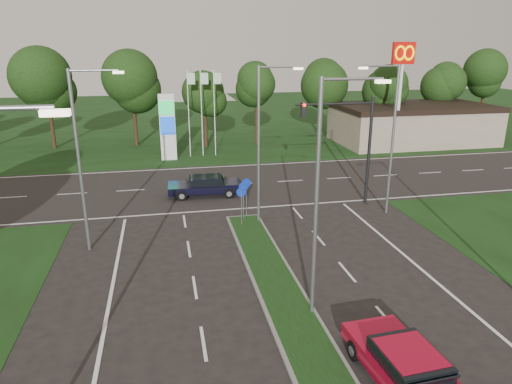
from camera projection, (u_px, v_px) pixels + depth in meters
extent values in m
cube|color=black|center=(195.00, 122.00, 63.32)|extent=(160.00, 50.00, 0.02)
cube|color=black|center=(226.00, 185.00, 34.39)|extent=(160.00, 12.00, 0.02)
cube|color=slate|center=(308.00, 347.00, 15.70)|extent=(2.00, 26.00, 0.12)
cube|color=gray|center=(412.00, 124.00, 49.21)|extent=(16.00, 9.00, 4.00)
cylinder|color=gray|center=(316.00, 205.00, 16.38)|extent=(0.16, 0.16, 9.00)
cylinder|color=gray|center=(353.00, 79.00, 15.25)|extent=(2.20, 0.10, 0.10)
cube|color=#FFF2CC|center=(383.00, 82.00, 15.50)|extent=(0.50, 0.22, 0.12)
cylinder|color=gray|center=(259.00, 148.00, 25.71)|extent=(0.16, 0.16, 9.00)
cylinder|color=gray|center=(279.00, 67.00, 24.59)|extent=(2.20, 0.10, 0.10)
cube|color=#FFF2CC|center=(298.00, 69.00, 24.83)|extent=(0.50, 0.22, 0.12)
cube|color=#FFF2CC|center=(55.00, 113.00, 8.11)|extent=(0.50, 0.22, 0.12)
cylinder|color=gray|center=(79.00, 164.00, 22.05)|extent=(0.16, 0.16, 9.00)
cylinder|color=gray|center=(93.00, 70.00, 20.93)|extent=(2.20, 0.10, 0.10)
cube|color=#FFF2CC|center=(118.00, 72.00, 21.17)|extent=(0.50, 0.22, 0.12)
cylinder|color=gray|center=(392.00, 142.00, 27.29)|extent=(0.16, 0.16, 9.00)
cylinder|color=gray|center=(382.00, 66.00, 25.74)|extent=(2.20, 0.10, 0.10)
cube|color=#FFF2CC|center=(363.00, 68.00, 25.56)|extent=(0.50, 0.22, 0.12)
cylinder|color=black|center=(369.00, 152.00, 29.36)|extent=(0.20, 0.20, 7.00)
cylinder|color=black|center=(335.00, 104.00, 27.94)|extent=(5.00, 0.14, 0.14)
cube|color=black|center=(303.00, 110.00, 27.65)|extent=(0.28, 0.28, 0.90)
sphere|color=#FF190C|center=(304.00, 105.00, 27.39)|extent=(0.20, 0.20, 0.20)
cylinder|color=gray|center=(242.00, 209.00, 26.06)|extent=(0.06, 0.06, 2.20)
cylinder|color=#0C26A5|center=(241.00, 192.00, 25.76)|extent=(0.56, 0.04, 0.56)
cylinder|color=gray|center=(244.00, 203.00, 27.05)|extent=(0.06, 0.06, 2.20)
cylinder|color=#0C26A5|center=(243.00, 187.00, 26.75)|extent=(0.56, 0.04, 0.56)
cylinder|color=gray|center=(246.00, 199.00, 27.76)|extent=(0.06, 0.06, 2.20)
cylinder|color=#0C26A5|center=(246.00, 183.00, 27.46)|extent=(0.56, 0.04, 0.56)
cube|color=silver|center=(168.00, 128.00, 41.11)|extent=(1.40, 0.30, 6.00)
cube|color=#0CA53F|center=(166.00, 108.00, 40.39)|extent=(1.30, 0.08, 1.20)
cube|color=#0C3FBF|center=(168.00, 126.00, 40.88)|extent=(1.30, 0.08, 1.60)
cylinder|color=silver|center=(189.00, 114.00, 42.12)|extent=(0.08, 0.08, 8.00)
cube|color=#B2D8B2|center=(191.00, 79.00, 41.22)|extent=(0.70, 0.02, 1.00)
cylinder|color=silver|center=(202.00, 114.00, 42.35)|extent=(0.08, 0.08, 8.00)
cube|color=#B2D8B2|center=(204.00, 79.00, 41.45)|extent=(0.70, 0.02, 1.00)
cylinder|color=silver|center=(215.00, 114.00, 42.58)|extent=(0.08, 0.08, 8.00)
cube|color=#B2D8B2|center=(217.00, 78.00, 41.68)|extent=(0.70, 0.02, 1.00)
cylinder|color=silver|center=(399.00, 101.00, 43.80)|extent=(0.30, 0.30, 10.00)
cube|color=#BF0C07|center=(404.00, 53.00, 42.47)|extent=(2.20, 0.35, 2.00)
torus|color=#FFC600|center=(400.00, 53.00, 42.17)|extent=(1.06, 0.16, 1.06)
torus|color=#FFC600|center=(409.00, 53.00, 42.35)|extent=(1.06, 0.16, 1.06)
cylinder|color=black|center=(205.00, 123.00, 48.65)|extent=(0.36, 0.36, 4.40)
sphere|color=black|center=(203.00, 82.00, 47.35)|extent=(6.00, 6.00, 6.00)
sphere|color=black|center=(206.00, 72.00, 46.92)|extent=(4.80, 4.80, 4.80)
cube|color=maroon|center=(406.00, 370.00, 13.78)|extent=(2.27, 4.97, 0.50)
cube|color=black|center=(409.00, 359.00, 13.55)|extent=(1.81, 2.23, 0.46)
cube|color=maroon|center=(410.00, 352.00, 13.47)|extent=(1.69, 1.84, 0.04)
cylinder|color=black|center=(354.00, 351.00, 15.07)|extent=(0.26, 0.70, 0.69)
cylinder|color=black|center=(403.00, 342.00, 15.52)|extent=(0.26, 0.70, 0.69)
cube|color=black|center=(205.00, 187.00, 31.76)|extent=(5.07, 2.23, 0.51)
cube|color=black|center=(206.00, 180.00, 31.63)|extent=(2.26, 1.82, 0.48)
cube|color=black|center=(206.00, 177.00, 31.55)|extent=(1.86, 1.70, 0.05)
cylinder|color=black|center=(182.00, 196.00, 30.70)|extent=(0.71, 0.25, 0.71)
cylinder|color=black|center=(181.00, 188.00, 32.47)|extent=(0.71, 0.25, 0.71)
cylinder|color=black|center=(229.00, 194.00, 31.21)|extent=(0.71, 0.25, 0.71)
cylinder|color=black|center=(226.00, 186.00, 32.98)|extent=(0.71, 0.25, 0.71)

